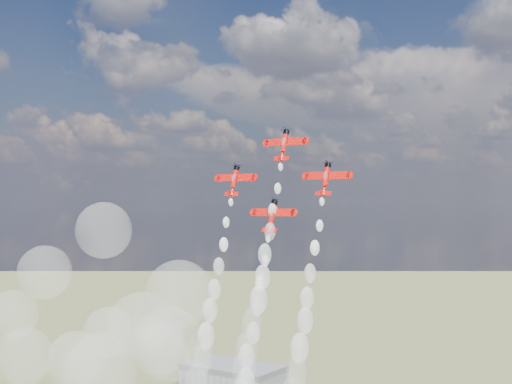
{
  "coord_description": "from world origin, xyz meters",
  "views": [
    {
      "loc": [
        92.51,
        -121.8,
        97.0
      ],
      "look_at": [
        3.45,
        13.59,
        99.32
      ],
      "focal_mm": 50.0,
      "sensor_mm": 36.0,
      "label": 1
    }
  ],
  "objects": [
    {
      "name": "hangar",
      "position": [
        -120.0,
        180.0,
        6.5
      ],
      "size": [
        50.0,
        28.0,
        13.0
      ],
      "color": "gray",
      "rests_on": "ground"
    },
    {
      "name": "plane_lead",
      "position": [
        9.45,
        16.09,
        110.1
      ],
      "size": [
        10.58,
        4.4,
        7.34
      ],
      "rotation": [
        1.26,
        0.0,
        0.0
      ],
      "color": "red",
      "rests_on": "ground"
    },
    {
      "name": "plane_left",
      "position": [
        -2.52,
        13.52,
        102.13
      ],
      "size": [
        10.58,
        4.4,
        7.34
      ],
      "rotation": [
        1.26,
        0.0,
        0.0
      ],
      "color": "red",
      "rests_on": "ground"
    },
    {
      "name": "plane_right",
      "position": [
        21.42,
        13.52,
        102.13
      ],
      "size": [
        10.58,
        4.4,
        7.34
      ],
      "rotation": [
        1.26,
        0.0,
        0.0
      ],
      "color": "red",
      "rests_on": "ground"
    },
    {
      "name": "plane_slot",
      "position": [
        9.45,
        10.95,
        94.15
      ],
      "size": [
        10.58,
        4.4,
        7.34
      ],
      "rotation": [
        1.26,
        0.0,
        0.0
      ],
      "color": "red",
      "rests_on": "ground"
    },
    {
      "name": "smoke_trail_lead",
      "position": [
        9.34,
        2.09,
        67.03
      ],
      "size": [
        5.92,
        19.21,
        51.44
      ],
      "color": "white",
      "rests_on": "plane_lead"
    },
    {
      "name": "smoke_trail_left",
      "position": [
        -2.74,
        -0.15,
        59.0
      ],
      "size": [
        5.21,
        18.68,
        51.15
      ],
      "color": "white",
      "rests_on": "plane_left"
    },
    {
      "name": "drifted_smoke_cloud",
      "position": [
        -55.68,
        27.7,
        61.2
      ],
      "size": [
        69.64,
        39.27,
        57.29
      ],
      "color": "white",
      "rests_on": "ground"
    }
  ]
}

